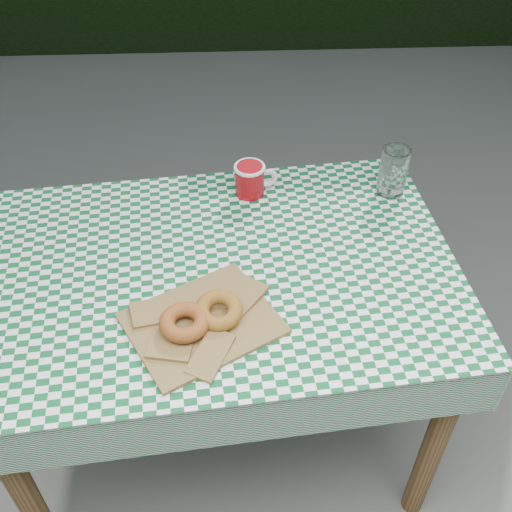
{
  "coord_description": "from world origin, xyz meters",
  "views": [
    {
      "loc": [
        0.24,
        -1.04,
        1.81
      ],
      "look_at": [
        0.29,
        0.04,
        0.79
      ],
      "focal_mm": 43.08,
      "sensor_mm": 36.0,
      "label": 1
    }
  ],
  "objects": [
    {
      "name": "drinking_glass",
      "position": [
        0.68,
        0.32,
        0.83
      ],
      "size": [
        0.09,
        0.09,
        0.14
      ],
      "primitive_type": "cylinder",
      "rotation": [
        0.0,
        0.0,
        -0.12
      ],
      "color": "silver",
      "rests_on": "tablecloth"
    },
    {
      "name": "table",
      "position": [
        0.2,
        0.03,
        0.38
      ],
      "size": [
        1.22,
        0.88,
        0.75
      ],
      "primitive_type": "cube",
      "rotation": [
        0.0,
        0.0,
        0.1
      ],
      "color": "#50331B",
      "rests_on": "ground"
    },
    {
      "name": "paper_bag",
      "position": [
        0.16,
        -0.15,
        0.76
      ],
      "size": [
        0.4,
        0.37,
        0.02
      ],
      "primitive_type": "cube",
      "rotation": [
        0.0,
        0.0,
        0.51
      ],
      "color": "olive",
      "rests_on": "tablecloth"
    },
    {
      "name": "coffee_mug",
      "position": [
        0.28,
        0.33,
        0.8
      ],
      "size": [
        0.18,
        0.18,
        0.09
      ],
      "primitive_type": null,
      "rotation": [
        0.0,
        0.0,
        0.13
      ],
      "color": "#9C0A10",
      "rests_on": "tablecloth"
    },
    {
      "name": "bagel_back",
      "position": [
        0.2,
        -0.14,
        0.79
      ],
      "size": [
        0.11,
        0.11,
        0.03
      ],
      "primitive_type": "torus",
      "rotation": [
        0.0,
        0.0,
        0.06
      ],
      "color": "brown",
      "rests_on": "paper_bag"
    },
    {
      "name": "ground",
      "position": [
        0.0,
        0.0,
        0.0
      ],
      "size": [
        60.0,
        60.0,
        0.0
      ],
      "primitive_type": "plane",
      "color": "#585752",
      "rests_on": "ground"
    },
    {
      "name": "bagel_front",
      "position": [
        0.12,
        -0.17,
        0.79
      ],
      "size": [
        0.13,
        0.13,
        0.03
      ],
      "primitive_type": "torus",
      "rotation": [
        0.0,
        0.0,
        -0.16
      ],
      "color": "brown",
      "rests_on": "paper_bag"
    },
    {
      "name": "tablecloth",
      "position": [
        0.2,
        0.03,
        0.75
      ],
      "size": [
        1.25,
        0.9,
        0.01
      ],
      "primitive_type": "cube",
      "rotation": [
        0.0,
        0.0,
        0.1
      ],
      "color": "#0C5227",
      "rests_on": "table"
    }
  ]
}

